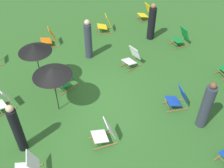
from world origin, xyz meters
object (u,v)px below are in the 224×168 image
(deckchair_6, at_px, (132,58))
(deckchair_8, at_px, (178,98))
(deckchair_1, at_px, (146,13))
(deckchair_11, at_px, (181,37))
(deckchair_14, at_px, (105,24))
(person_1, at_px, (17,129))
(person_0, at_px, (88,40))
(deckchair_9, at_px, (49,38))
(deckchair_12, at_px, (29,167))
(deckchair_0, at_px, (2,101))
(deckchair_3, at_px, (65,79))
(person_2, at_px, (152,23))
(umbrella_2, at_px, (52,72))
(person_3, at_px, (206,106))
(deckchair_7, at_px, (105,133))
(umbrella_0, at_px, (34,48))

(deckchair_6, xyz_separation_m, deckchair_8, (2.66, 0.13, 0.00))
(deckchair_1, xyz_separation_m, deckchair_11, (2.68, 0.05, 0.00))
(deckchair_14, bearing_deg, person_1, -29.95)
(person_0, bearing_deg, deckchair_9, 132.47)
(deckchair_6, xyz_separation_m, deckchair_12, (2.78, -4.94, 0.00))
(deckchair_9, relative_size, deckchair_12, 0.97)
(deckchair_14, bearing_deg, person_0, -28.22)
(deckchair_0, xyz_separation_m, deckchair_3, (-0.01, 2.23, 0.00))
(deckchair_9, relative_size, person_2, 0.49)
(umbrella_2, height_order, person_1, person_1)
(deckchair_0, relative_size, person_3, 0.48)
(deckchair_11, bearing_deg, deckchair_12, -63.60)
(deckchair_7, xyz_separation_m, person_1, (-0.93, -2.21, 0.48))
(deckchair_7, height_order, person_0, person_0)
(deckchair_0, distance_m, person_0, 4.04)
(deckchair_1, height_order, deckchair_8, same)
(umbrella_0, relative_size, person_3, 1.05)
(deckchair_7, xyz_separation_m, deckchair_9, (-5.77, 0.28, 0.00))
(umbrella_0, height_order, person_0, umbrella_0)
(person_2, bearing_deg, deckchair_14, 89.17)
(deckchair_8, relative_size, person_3, 0.49)
(deckchair_6, bearing_deg, person_0, -149.36)
(deckchair_14, height_order, person_0, person_0)
(umbrella_2, relative_size, person_2, 1.04)
(deckchair_8, bearing_deg, deckchair_0, -100.94)
(deckchair_0, bearing_deg, umbrella_0, 94.19)
(deckchair_9, bearing_deg, umbrella_0, -16.33)
(deckchair_11, distance_m, person_2, 1.45)
(deckchair_8, height_order, umbrella_2, umbrella_2)
(deckchair_11, relative_size, person_1, 0.47)
(deckchair_1, height_order, person_0, person_0)
(deckchair_3, height_order, deckchair_12, same)
(person_1, distance_m, person_2, 7.44)
(deckchair_3, height_order, person_1, person_1)
(umbrella_0, bearing_deg, deckchair_14, 121.76)
(deckchair_6, relative_size, deckchair_7, 1.01)
(deckchair_6, distance_m, umbrella_2, 3.75)
(person_0, height_order, person_2, person_0)
(deckchair_3, relative_size, person_2, 0.51)
(deckchair_12, relative_size, person_2, 0.51)
(deckchair_7, xyz_separation_m, deckchair_14, (-5.64, 2.99, 0.00))
(deckchair_3, bearing_deg, deckchair_11, 74.46)
(deckchair_11, bearing_deg, deckchair_0, -83.78)
(deckchair_6, xyz_separation_m, person_1, (1.83, -4.89, 0.48))
(person_2, bearing_deg, umbrella_2, 157.07)
(deckchair_6, distance_m, person_3, 3.71)
(deckchair_14, bearing_deg, person_2, 62.67)
(deckchair_11, distance_m, person_1, 7.88)
(deckchair_3, distance_m, person_3, 4.87)
(deckchair_3, bearing_deg, umbrella_0, -137.10)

